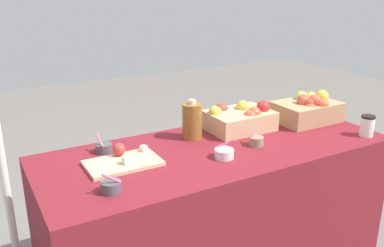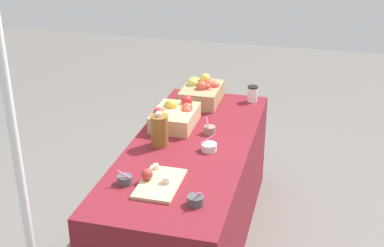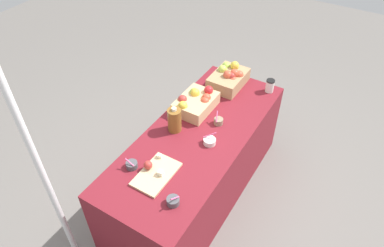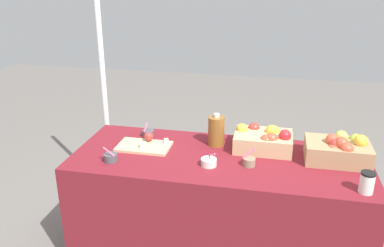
{
  "view_description": "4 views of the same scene",
  "coord_description": "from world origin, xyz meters",
  "px_view_note": "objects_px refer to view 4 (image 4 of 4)",
  "views": [
    {
      "loc": [
        -1.13,
        -1.73,
        1.59
      ],
      "look_at": [
        -0.14,
        0.02,
        0.89
      ],
      "focal_mm": 38.88,
      "sensor_mm": 36.0,
      "label": 1
    },
    {
      "loc": [
        -2.9,
        -0.76,
        2.25
      ],
      "look_at": [
        -0.08,
        -0.03,
        0.93
      ],
      "focal_mm": 49.26,
      "sensor_mm": 36.0,
      "label": 2
    },
    {
      "loc": [
        -1.77,
        -1.02,
        2.68
      ],
      "look_at": [
        -0.13,
        -0.03,
        0.97
      ],
      "focal_mm": 32.69,
      "sensor_mm": 36.0,
      "label": 3
    },
    {
      "loc": [
        0.31,
        -2.33,
        1.88
      ],
      "look_at": [
        -0.18,
        -0.01,
        0.96
      ],
      "focal_mm": 37.71,
      "sensor_mm": 36.0,
      "label": 4
    }
  ],
  "objects_px": {
    "apple_crate_middle": "(264,140)",
    "sample_bowl_extra": "(148,133)",
    "apple_crate_left": "(339,150)",
    "sample_bowl_far": "(249,162)",
    "coffee_cup": "(367,183)",
    "tent_pole": "(104,91)",
    "cutting_board_front": "(145,145)",
    "sample_bowl_mid": "(209,162)",
    "cider_jug": "(216,131)",
    "sample_bowl_near": "(111,157)"
  },
  "relations": [
    {
      "from": "apple_crate_middle",
      "to": "sample_bowl_extra",
      "type": "relative_size",
      "value": 4.08
    },
    {
      "from": "apple_crate_left",
      "to": "sample_bowl_far",
      "type": "height_order",
      "value": "apple_crate_left"
    },
    {
      "from": "coffee_cup",
      "to": "tent_pole",
      "type": "relative_size",
      "value": 0.06
    },
    {
      "from": "cutting_board_front",
      "to": "tent_pole",
      "type": "height_order",
      "value": "tent_pole"
    },
    {
      "from": "sample_bowl_mid",
      "to": "tent_pole",
      "type": "distance_m",
      "value": 1.21
    },
    {
      "from": "sample_bowl_far",
      "to": "coffee_cup",
      "type": "distance_m",
      "value": 0.67
    },
    {
      "from": "sample_bowl_extra",
      "to": "tent_pole",
      "type": "xyz_separation_m",
      "value": [
        -0.47,
        0.33,
        0.19
      ]
    },
    {
      "from": "cider_jug",
      "to": "apple_crate_left",
      "type": "bearing_deg",
      "value": -6.56
    },
    {
      "from": "tent_pole",
      "to": "cutting_board_front",
      "type": "bearing_deg",
      "value": -45.58
    },
    {
      "from": "apple_crate_left",
      "to": "tent_pole",
      "type": "distance_m",
      "value": 1.82
    },
    {
      "from": "apple_crate_middle",
      "to": "sample_bowl_mid",
      "type": "relative_size",
      "value": 3.59
    },
    {
      "from": "sample_bowl_mid",
      "to": "sample_bowl_extra",
      "type": "height_order",
      "value": "sample_bowl_mid"
    },
    {
      "from": "sample_bowl_mid",
      "to": "cider_jug",
      "type": "relative_size",
      "value": 0.47
    },
    {
      "from": "sample_bowl_far",
      "to": "tent_pole",
      "type": "xyz_separation_m",
      "value": [
        -1.22,
        0.64,
        0.19
      ]
    },
    {
      "from": "coffee_cup",
      "to": "sample_bowl_far",
      "type": "bearing_deg",
      "value": 163.57
    },
    {
      "from": "sample_bowl_near",
      "to": "sample_bowl_mid",
      "type": "relative_size",
      "value": 0.96
    },
    {
      "from": "apple_crate_middle",
      "to": "sample_bowl_mid",
      "type": "distance_m",
      "value": 0.45
    },
    {
      "from": "cutting_board_front",
      "to": "coffee_cup",
      "type": "height_order",
      "value": "coffee_cup"
    },
    {
      "from": "tent_pole",
      "to": "sample_bowl_extra",
      "type": "bearing_deg",
      "value": -35.34
    },
    {
      "from": "sample_bowl_extra",
      "to": "cider_jug",
      "type": "relative_size",
      "value": 0.41
    },
    {
      "from": "sample_bowl_near",
      "to": "coffee_cup",
      "type": "distance_m",
      "value": 1.5
    },
    {
      "from": "apple_crate_left",
      "to": "tent_pole",
      "type": "xyz_separation_m",
      "value": [
        -1.76,
        0.47,
        0.14
      ]
    },
    {
      "from": "cutting_board_front",
      "to": "tent_pole",
      "type": "distance_m",
      "value": 0.75
    },
    {
      "from": "apple_crate_left",
      "to": "coffee_cup",
      "type": "relative_size",
      "value": 3.22
    },
    {
      "from": "cutting_board_front",
      "to": "cider_jug",
      "type": "xyz_separation_m",
      "value": [
        0.47,
        0.14,
        0.09
      ]
    },
    {
      "from": "coffee_cup",
      "to": "tent_pole",
      "type": "bearing_deg",
      "value": 155.84
    },
    {
      "from": "sample_bowl_near",
      "to": "cutting_board_front",
      "type": "bearing_deg",
      "value": 59.94
    },
    {
      "from": "apple_crate_middle",
      "to": "sample_bowl_far",
      "type": "xyz_separation_m",
      "value": [
        -0.07,
        -0.26,
        -0.04
      ]
    },
    {
      "from": "apple_crate_middle",
      "to": "cider_jug",
      "type": "distance_m",
      "value": 0.32
    },
    {
      "from": "sample_bowl_extra",
      "to": "tent_pole",
      "type": "relative_size",
      "value": 0.05
    },
    {
      "from": "apple_crate_middle",
      "to": "sample_bowl_near",
      "type": "xyz_separation_m",
      "value": [
        -0.93,
        -0.38,
        -0.04
      ]
    },
    {
      "from": "apple_crate_middle",
      "to": "sample_bowl_near",
      "type": "relative_size",
      "value": 3.74
    },
    {
      "from": "sample_bowl_mid",
      "to": "tent_pole",
      "type": "bearing_deg",
      "value": 144.46
    },
    {
      "from": "cutting_board_front",
      "to": "cider_jug",
      "type": "bearing_deg",
      "value": 16.64
    },
    {
      "from": "apple_crate_middle",
      "to": "cutting_board_front",
      "type": "bearing_deg",
      "value": -170.62
    },
    {
      "from": "sample_bowl_near",
      "to": "coffee_cup",
      "type": "bearing_deg",
      "value": -2.7
    },
    {
      "from": "sample_bowl_mid",
      "to": "coffee_cup",
      "type": "relative_size",
      "value": 0.86
    },
    {
      "from": "sample_bowl_mid",
      "to": "sample_bowl_far",
      "type": "relative_size",
      "value": 0.97
    },
    {
      "from": "sample_bowl_near",
      "to": "coffee_cup",
      "type": "relative_size",
      "value": 0.83
    },
    {
      "from": "sample_bowl_mid",
      "to": "sample_bowl_near",
      "type": "bearing_deg",
      "value": -173.73
    },
    {
      "from": "cutting_board_front",
      "to": "coffee_cup",
      "type": "bearing_deg",
      "value": -13.28
    },
    {
      "from": "sample_bowl_near",
      "to": "sample_bowl_far",
      "type": "height_order",
      "value": "sample_bowl_far"
    },
    {
      "from": "coffee_cup",
      "to": "sample_bowl_near",
      "type": "bearing_deg",
      "value": 177.3
    },
    {
      "from": "apple_crate_left",
      "to": "cider_jug",
      "type": "bearing_deg",
      "value": 173.44
    },
    {
      "from": "cutting_board_front",
      "to": "cider_jug",
      "type": "height_order",
      "value": "cider_jug"
    },
    {
      "from": "sample_bowl_near",
      "to": "tent_pole",
      "type": "xyz_separation_m",
      "value": [
        -0.36,
        0.76,
        0.19
      ]
    },
    {
      "from": "apple_crate_left",
      "to": "sample_bowl_mid",
      "type": "height_order",
      "value": "apple_crate_left"
    },
    {
      "from": "cutting_board_front",
      "to": "coffee_cup",
      "type": "relative_size",
      "value": 2.92
    },
    {
      "from": "cutting_board_front",
      "to": "tent_pole",
      "type": "bearing_deg",
      "value": 134.42
    },
    {
      "from": "cutting_board_front",
      "to": "sample_bowl_far",
      "type": "distance_m",
      "value": 0.72
    }
  ]
}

